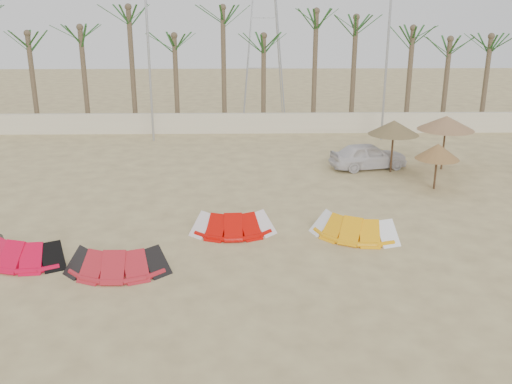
{
  "coord_description": "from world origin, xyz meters",
  "views": [
    {
      "loc": [
        -0.39,
        -14.22,
        8.04
      ],
      "look_at": [
        0.0,
        6.0,
        1.3
      ],
      "focal_mm": 40.0,
      "sensor_mm": 36.0,
      "label": 1
    }
  ],
  "objects_px": {
    "kite_orange": "(352,224)",
    "parasol_mid": "(438,152)",
    "kite_red_mid": "(119,257)",
    "parasol_right": "(446,123)",
    "kite_red_right": "(233,221)",
    "parasol_left": "(394,128)",
    "car": "(368,156)",
    "kite_red_left": "(24,248)"
  },
  "relations": [
    {
      "from": "kite_red_left",
      "to": "kite_orange",
      "type": "bearing_deg",
      "value": 9.71
    },
    {
      "from": "parasol_right",
      "to": "parasol_mid",
      "type": "bearing_deg",
      "value": -113.56
    },
    {
      "from": "parasol_left",
      "to": "parasol_mid",
      "type": "relative_size",
      "value": 1.24
    },
    {
      "from": "kite_orange",
      "to": "parasol_mid",
      "type": "bearing_deg",
      "value": 48.58
    },
    {
      "from": "kite_red_right",
      "to": "parasol_right",
      "type": "xyz_separation_m",
      "value": [
        10.41,
        8.06,
        1.97
      ]
    },
    {
      "from": "kite_red_mid",
      "to": "car",
      "type": "distance_m",
      "value": 15.33
    },
    {
      "from": "kite_red_left",
      "to": "kite_red_mid",
      "type": "relative_size",
      "value": 1.06
    },
    {
      "from": "kite_orange",
      "to": "parasol_mid",
      "type": "height_order",
      "value": "parasol_mid"
    },
    {
      "from": "parasol_mid",
      "to": "car",
      "type": "bearing_deg",
      "value": 124.42
    },
    {
      "from": "kite_red_right",
      "to": "parasol_left",
      "type": "relative_size",
      "value": 1.16
    },
    {
      "from": "kite_red_mid",
      "to": "kite_red_right",
      "type": "xyz_separation_m",
      "value": [
        3.54,
        3.1,
        -0.0
      ]
    },
    {
      "from": "kite_red_mid",
      "to": "parasol_mid",
      "type": "xyz_separation_m",
      "value": [
        12.57,
        8.0,
        1.32
      ]
    },
    {
      "from": "kite_red_left",
      "to": "kite_orange",
      "type": "distance_m",
      "value": 11.3
    },
    {
      "from": "kite_red_left",
      "to": "parasol_right",
      "type": "bearing_deg",
      "value": 31.12
    },
    {
      "from": "parasol_left",
      "to": "car",
      "type": "distance_m",
      "value": 1.99
    },
    {
      "from": "parasol_left",
      "to": "car",
      "type": "height_order",
      "value": "parasol_left"
    },
    {
      "from": "kite_red_right",
      "to": "car",
      "type": "relative_size",
      "value": 0.78
    },
    {
      "from": "kite_orange",
      "to": "parasol_mid",
      "type": "distance_m",
      "value": 7.23
    },
    {
      "from": "kite_red_mid",
      "to": "parasol_mid",
      "type": "distance_m",
      "value": 14.96
    },
    {
      "from": "car",
      "to": "kite_orange",
      "type": "bearing_deg",
      "value": 152.24
    },
    {
      "from": "kite_red_left",
      "to": "kite_red_mid",
      "type": "bearing_deg",
      "value": -13.26
    },
    {
      "from": "kite_red_left",
      "to": "car",
      "type": "relative_size",
      "value": 0.86
    },
    {
      "from": "parasol_right",
      "to": "car",
      "type": "bearing_deg",
      "value": 176.36
    },
    {
      "from": "kite_red_left",
      "to": "parasol_right",
      "type": "xyz_separation_m",
      "value": [
        17.21,
        10.39,
        1.96
      ]
    },
    {
      "from": "kite_orange",
      "to": "parasol_left",
      "type": "bearing_deg",
      "value": 67.26
    },
    {
      "from": "car",
      "to": "kite_red_right",
      "type": "bearing_deg",
      "value": 128.51
    },
    {
      "from": "kite_red_right",
      "to": "parasol_left",
      "type": "xyz_separation_m",
      "value": [
        7.72,
        7.66,
        1.83
      ]
    },
    {
      "from": "kite_red_right",
      "to": "car",
      "type": "xyz_separation_m",
      "value": [
        6.7,
        8.29,
        0.24
      ]
    },
    {
      "from": "kite_orange",
      "to": "parasol_right",
      "type": "bearing_deg",
      "value": 54.39
    },
    {
      "from": "kite_red_mid",
      "to": "parasol_left",
      "type": "height_order",
      "value": "parasol_left"
    },
    {
      "from": "kite_red_mid",
      "to": "kite_orange",
      "type": "bearing_deg",
      "value": 18.75
    },
    {
      "from": "kite_orange",
      "to": "kite_red_right",
      "type": "bearing_deg",
      "value": 174.31
    },
    {
      "from": "parasol_left",
      "to": "kite_red_left",
      "type": "bearing_deg",
      "value": -145.46
    },
    {
      "from": "parasol_right",
      "to": "car",
      "type": "distance_m",
      "value": 4.09
    },
    {
      "from": "kite_red_mid",
      "to": "parasol_right",
      "type": "distance_m",
      "value": 17.97
    },
    {
      "from": "car",
      "to": "kite_red_mid",
      "type": "bearing_deg",
      "value": 125.5
    },
    {
      "from": "kite_orange",
      "to": "parasol_left",
      "type": "xyz_separation_m",
      "value": [
        3.39,
        8.09,
        1.83
      ]
    },
    {
      "from": "kite_red_mid",
      "to": "kite_red_right",
      "type": "bearing_deg",
      "value": 41.21
    },
    {
      "from": "kite_red_mid",
      "to": "car",
      "type": "relative_size",
      "value": 0.81
    },
    {
      "from": "kite_red_left",
      "to": "kite_red_right",
      "type": "height_order",
      "value": "same"
    },
    {
      "from": "parasol_right",
      "to": "kite_orange",
      "type": "bearing_deg",
      "value": -125.61
    },
    {
      "from": "kite_red_right",
      "to": "parasol_left",
      "type": "bearing_deg",
      "value": 44.78
    }
  ]
}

